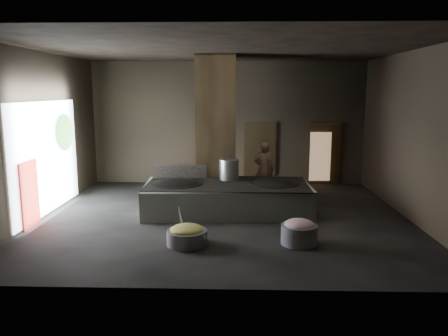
{
  "coord_description": "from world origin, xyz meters",
  "views": [
    {
      "loc": [
        0.37,
        -11.65,
        3.43
      ],
      "look_at": [
        -0.02,
        0.65,
        1.25
      ],
      "focal_mm": 35.0,
      "sensor_mm": 36.0,
      "label": 1
    }
  ],
  "objects_px": {
    "hearth_platform": "(227,198)",
    "wok_right": "(274,186)",
    "stock_pot": "(229,170)",
    "meat_basin": "(299,234)",
    "wok_left": "(176,186)",
    "cook": "(264,170)",
    "veg_basin": "(187,237)"
  },
  "relations": [
    {
      "from": "stock_pot",
      "to": "cook",
      "type": "relative_size",
      "value": 0.33
    },
    {
      "from": "hearth_platform",
      "to": "stock_pot",
      "type": "distance_m",
      "value": 0.91
    },
    {
      "from": "wok_left",
      "to": "wok_right",
      "type": "height_order",
      "value": "wok_left"
    },
    {
      "from": "hearth_platform",
      "to": "meat_basin",
      "type": "distance_m",
      "value": 3.15
    },
    {
      "from": "wok_right",
      "to": "veg_basin",
      "type": "xyz_separation_m",
      "value": [
        -2.18,
        -2.82,
        -0.58
      ]
    },
    {
      "from": "stock_pot",
      "to": "veg_basin",
      "type": "relative_size",
      "value": 0.66
    },
    {
      "from": "hearth_platform",
      "to": "veg_basin",
      "type": "distance_m",
      "value": 2.91
    },
    {
      "from": "hearth_platform",
      "to": "wok_left",
      "type": "xyz_separation_m",
      "value": [
        -1.45,
        -0.05,
        0.34
      ]
    },
    {
      "from": "meat_basin",
      "to": "hearth_platform",
      "type": "bearing_deg",
      "value": 122.71
    },
    {
      "from": "wok_left",
      "to": "veg_basin",
      "type": "xyz_separation_m",
      "value": [
        0.62,
        -2.72,
        -0.58
      ]
    },
    {
      "from": "wok_right",
      "to": "meat_basin",
      "type": "bearing_deg",
      "value": -82.6
    },
    {
      "from": "hearth_platform",
      "to": "wok_right",
      "type": "distance_m",
      "value": 1.39
    },
    {
      "from": "cook",
      "to": "veg_basin",
      "type": "distance_m",
      "value": 5.07
    },
    {
      "from": "wok_left",
      "to": "wok_right",
      "type": "distance_m",
      "value": 2.8
    },
    {
      "from": "hearth_platform",
      "to": "meat_basin",
      "type": "relative_size",
      "value": 5.69
    },
    {
      "from": "hearth_platform",
      "to": "wok_right",
      "type": "height_order",
      "value": "wok_right"
    },
    {
      "from": "wok_right",
      "to": "stock_pot",
      "type": "height_order",
      "value": "stock_pot"
    },
    {
      "from": "hearth_platform",
      "to": "wok_right",
      "type": "relative_size",
      "value": 3.41
    },
    {
      "from": "wok_right",
      "to": "veg_basin",
      "type": "relative_size",
      "value": 1.49
    },
    {
      "from": "veg_basin",
      "to": "meat_basin",
      "type": "relative_size",
      "value": 1.12
    },
    {
      "from": "wok_right",
      "to": "stock_pot",
      "type": "xyz_separation_m",
      "value": [
        -1.3,
        0.5,
        0.38
      ]
    },
    {
      "from": "wok_left",
      "to": "veg_basin",
      "type": "bearing_deg",
      "value": -77.21
    },
    {
      "from": "stock_pot",
      "to": "veg_basin",
      "type": "height_order",
      "value": "stock_pot"
    },
    {
      "from": "wok_right",
      "to": "stock_pot",
      "type": "relative_size",
      "value": 2.25
    },
    {
      "from": "hearth_platform",
      "to": "meat_basin",
      "type": "bearing_deg",
      "value": -60.63
    },
    {
      "from": "wok_right",
      "to": "meat_basin",
      "type": "distance_m",
      "value": 2.77
    },
    {
      "from": "hearth_platform",
      "to": "wok_left",
      "type": "bearing_deg",
      "value": 178.64
    },
    {
      "from": "stock_pot",
      "to": "cook",
      "type": "bearing_deg",
      "value": 49.25
    },
    {
      "from": "wok_left",
      "to": "cook",
      "type": "xyz_separation_m",
      "value": [
        2.61,
        1.89,
        0.16
      ]
    },
    {
      "from": "cook",
      "to": "meat_basin",
      "type": "bearing_deg",
      "value": 105.1
    },
    {
      "from": "wok_right",
      "to": "meat_basin",
      "type": "height_order",
      "value": "wok_right"
    },
    {
      "from": "hearth_platform",
      "to": "stock_pot",
      "type": "xyz_separation_m",
      "value": [
        0.05,
        0.55,
        0.72
      ]
    }
  ]
}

